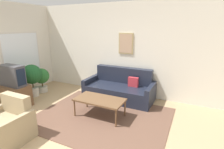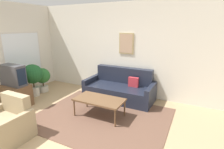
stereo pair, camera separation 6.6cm
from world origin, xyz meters
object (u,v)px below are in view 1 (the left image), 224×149
at_px(armchair, 6,126).
at_px(tv, 12,76).
at_px(coffee_table, 100,100).
at_px(potted_plant_tall, 32,76).
at_px(couch, 120,89).

bearing_deg(armchair, tv, 156.30).
relative_size(coffee_table, potted_plant_tall, 1.17).
distance_m(coffee_table, armchair, 1.88).
bearing_deg(couch, tv, -143.77).
distance_m(tv, armchair, 1.63).
xyz_separation_m(couch, tv, (-2.25, -1.65, 0.54)).
xyz_separation_m(coffee_table, armchair, (-1.11, -1.51, -0.12)).
bearing_deg(potted_plant_tall, couch, 21.60).
relative_size(tv, potted_plant_tall, 0.71).
bearing_deg(potted_plant_tall, armchair, -53.16).
relative_size(armchair, potted_plant_tall, 0.85).
height_order(armchair, potted_plant_tall, potted_plant_tall).
bearing_deg(coffee_table, couch, 89.90).
xyz_separation_m(armchair, potted_plant_tall, (-1.29, 1.73, 0.34)).
bearing_deg(tv, armchair, -42.05).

